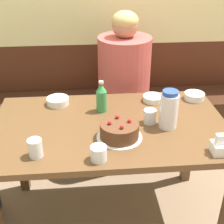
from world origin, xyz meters
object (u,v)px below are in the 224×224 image
Objects in this scene: bowl_side_dish at (153,98)px; glass_tumbler_short at (99,153)px; birthday_cake at (119,131)px; person_teal_shirt at (124,93)px; soju_bottle at (101,97)px; glass_water_tall at (35,148)px; napkin_holder at (223,146)px; bowl_soup_white at (194,96)px; bench_seat at (102,123)px; water_pitcher at (169,110)px; bowl_rice_small at (58,101)px; glass_shot_small at (150,116)px.

bowl_side_dish is 1.62× the size of glass_tumbler_short.
birthday_cake is 0.81m from person_teal_shirt.
soju_bottle is 2.11× the size of glass_water_tall.
bowl_side_dish is (-0.22, 0.57, -0.02)m from napkin_holder.
person_teal_shirt is at bearing 136.52° from bowl_soup_white.
bench_seat is at bearing -139.31° from person_teal_shirt.
water_pitcher reaches higher than bowl_rice_small.
birthday_cake is 1.89× the size of bowl_side_dish.
soju_bottle reaches higher than birthday_cake.
birthday_cake is 1.85× the size of bowl_soup_white.
water_pitcher reaches higher than soju_bottle.
bowl_side_dish is 1.38× the size of glass_water_tall.
napkin_holder is 1.21× the size of glass_water_tall.
glass_tumbler_short reaches higher than bench_seat.
person_teal_shirt is at bearing 81.27° from birthday_cake.
bench_seat is at bearing 92.14° from birthday_cake.
glass_water_tall is (-0.93, -0.52, 0.02)m from bowl_soup_white.
water_pitcher is 0.47m from glass_tumbler_short.
bowl_soup_white is 0.86m from glass_tumbler_short.
person_teal_shirt is at bearing 110.47° from napkin_holder.
bowl_side_dish is 1.57× the size of glass_shot_small.
glass_tumbler_short is at bearing -133.62° from glass_shot_small.
person_teal_shirt is (-0.41, 0.38, -0.15)m from bowl_soup_white.
glass_shot_small is at bearing -27.13° from bowl_rice_small.
glass_water_tall reaches higher than glass_shot_small.
soju_bottle is at bearing -93.27° from bench_seat.
soju_bottle is 0.48m from glass_tumbler_short.
glass_shot_small reaches higher than glass_tumbler_short.
glass_water_tall is at bearing -163.50° from birthday_cake.
bowl_soup_white reaches higher than bench_seat.
napkin_holder is (0.48, -0.17, -0.00)m from birthday_cake.
person_teal_shirt reaches higher than water_pitcher.
glass_water_tall is at bearing -163.08° from water_pitcher.
birthday_cake is 0.53m from bowl_rice_small.
bowl_side_dish is (0.60, -0.01, -0.00)m from bowl_rice_small.
birthday_cake reaches higher than bowl_side_dish.
soju_bottle is at bearing 85.07° from glass_tumbler_short.
bench_seat is 1.27m from glass_water_tall.
water_pitcher is 2.37× the size of glass_water_tall.
glass_shot_small is (-0.34, -0.26, 0.02)m from bowl_soup_white.
water_pitcher reaches higher than bowl_side_dish.
bowl_side_dish is (0.29, -0.57, 0.51)m from bench_seat.
glass_tumbler_short is at bearing -123.13° from birthday_cake.
glass_tumbler_short is 0.06× the size of person_teal_shirt.
person_teal_shirt is (0.19, 0.49, -0.21)m from soju_bottle.
bowl_side_dish is 0.43m from person_teal_shirt.
person_teal_shirt is (0.16, -0.18, 0.36)m from bench_seat.
bowl_side_dish is 0.84m from glass_water_tall.
soju_bottle is at bearing 139.54° from napkin_holder.
water_pitcher is 1.57× the size of bowl_rice_small.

